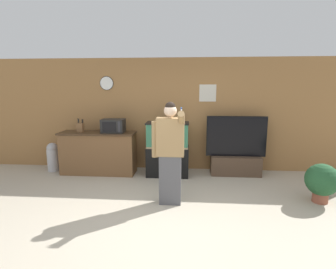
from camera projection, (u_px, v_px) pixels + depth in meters
name	position (u px, v px, depth m)	size (l,w,h in m)	color
ground_plane	(163.00, 221.00, 3.84)	(18.00, 18.00, 0.00)	#B2A893
wall_back_paneled	(173.00, 115.00, 6.15)	(10.00, 0.08, 2.60)	olive
counter_island	(99.00, 153.00, 5.93)	(1.69, 0.56, 0.95)	brown
microwave	(113.00, 126.00, 5.80)	(0.49, 0.35, 0.30)	black
knife_block	(80.00, 127.00, 5.82)	(0.13, 0.12, 0.31)	brown
aquarium_on_stand	(168.00, 149.00, 5.75)	(0.92, 0.46, 1.19)	black
tv_on_stand	(236.00, 158.00, 5.84)	(1.32, 0.40, 1.32)	#4C3828
person_standing	(170.00, 152.00, 4.30)	(0.54, 0.41, 1.71)	#515156
potted_plant	(322.00, 181.00, 4.42)	(0.54, 0.54, 0.67)	brown
trash_bin	(53.00, 156.00, 6.11)	(0.27, 0.27, 0.67)	#B7B7BC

